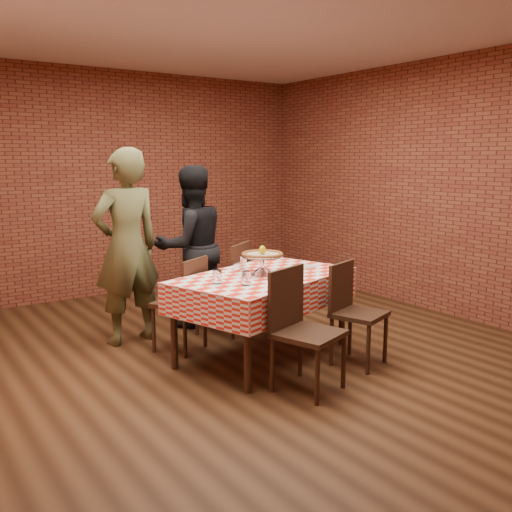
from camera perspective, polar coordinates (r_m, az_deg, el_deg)
name	(u,v)px	position (r m, az deg, el deg)	size (l,w,h in m)	color
ground	(240,357)	(5.15, -1.68, -10.25)	(6.00, 6.00, 0.00)	black
back_wall	(114,184)	(7.54, -14.34, 7.13)	(5.50, 5.50, 0.00)	maroon
table	(263,316)	(5.06, 0.76, -6.15)	(1.61, 0.96, 0.75)	#362114
tablecloth	(263,290)	(5.00, 0.77, -3.45)	(1.64, 1.00, 0.28)	red
pizza_stand	(262,265)	(4.97, 0.66, -0.90)	(0.38, 0.38, 0.17)	silver
pizza	(262,255)	(4.95, 0.66, 0.12)	(0.37, 0.37, 0.03)	beige
lemon	(262,250)	(4.95, 0.66, 0.63)	(0.06, 0.06, 0.08)	yellow
water_glass_left	(246,278)	(4.55, -1.00, -2.26)	(0.07, 0.07, 0.12)	white
water_glass_right	(217,277)	(4.61, -3.98, -2.12)	(0.07, 0.07, 0.12)	white
side_plate	(307,267)	(5.32, 5.18, -1.08)	(0.18, 0.18, 0.01)	white
sweetener_packet_a	(312,267)	(5.32, 5.75, -1.14)	(0.05, 0.04, 0.01)	white
sweetener_packet_b	(313,266)	(5.39, 5.82, -0.99)	(0.05, 0.04, 0.01)	white
condiment_caddy	(240,263)	(5.18, -1.62, -0.67)	(0.10, 0.08, 0.13)	silver
chair_near_left	(309,331)	(4.33, 5.41, -7.68)	(0.46, 0.46, 0.94)	#362114
chair_near_right	(359,315)	(4.93, 10.52, -5.96)	(0.41, 0.41, 0.89)	#362114
chair_far_left	(179,304)	(5.26, -7.86, -4.87)	(0.40, 0.40, 0.88)	#362114
chair_far_right	(222,287)	(5.76, -3.47, -3.22)	(0.45, 0.45, 0.94)	#362114
diner_olive	(127,247)	(5.48, -13.08, 0.89)	(0.69, 0.45, 1.88)	#4F512D
diner_black	(191,247)	(5.97, -6.68, 0.97)	(0.83, 0.65, 1.71)	black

